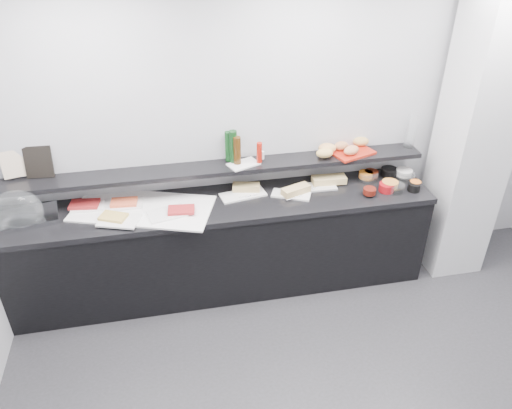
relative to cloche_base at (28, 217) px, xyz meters
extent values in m
cube|color=#B2B4B9|center=(2.24, 0.26, 0.43)|extent=(5.00, 0.02, 2.70)
plane|color=white|center=(2.24, -1.74, 1.78)|extent=(5.00, 5.00, 0.00)
cube|color=silver|center=(3.74, -0.09, 0.43)|extent=(0.50, 0.50, 2.70)
cube|color=black|center=(1.54, -0.04, -0.50)|extent=(3.60, 0.60, 0.85)
cube|color=black|center=(1.54, -0.04, -0.05)|extent=(3.62, 0.62, 0.05)
cube|color=black|center=(1.54, 0.14, 0.21)|extent=(3.60, 0.25, 0.04)
cube|color=#B6B9BD|center=(0.00, 0.00, 0.00)|extent=(0.50, 0.38, 0.04)
ellipsoid|color=silver|center=(-0.04, -0.06, 0.11)|extent=(0.38, 0.25, 0.34)
cube|color=white|center=(0.89, -0.02, -0.01)|extent=(1.23, 0.86, 0.01)
cube|color=white|center=(0.45, 0.07, 0.00)|extent=(0.26, 0.18, 0.01)
cube|color=maroon|center=(0.43, 0.08, 0.02)|extent=(0.25, 0.18, 0.02)
cube|color=white|center=(0.76, 0.05, 0.00)|extent=(0.27, 0.18, 0.01)
cube|color=#EB5630|center=(0.74, 0.05, 0.02)|extent=(0.22, 0.15, 0.02)
cube|color=white|center=(0.71, -0.19, 0.00)|extent=(0.36, 0.29, 0.01)
cube|color=gold|center=(0.67, -0.15, 0.02)|extent=(0.24, 0.21, 0.02)
cube|color=white|center=(1.08, -0.16, 0.00)|extent=(0.33, 0.26, 0.01)
cube|color=maroon|center=(1.20, -0.16, 0.02)|extent=(0.22, 0.16, 0.02)
cube|color=white|center=(1.74, 0.03, -0.01)|extent=(0.41, 0.23, 0.01)
cube|color=tan|center=(1.78, 0.09, 0.02)|extent=(0.25, 0.14, 0.06)
cylinder|color=#ADAEB3|center=(1.78, -0.02, 0.00)|extent=(0.16, 0.03, 0.01)
cube|color=white|center=(2.14, -0.05, -0.01)|extent=(0.36, 0.26, 0.01)
cube|color=tan|center=(2.18, -0.04, 0.02)|extent=(0.27, 0.18, 0.06)
cylinder|color=silver|center=(2.15, -0.12, 0.00)|extent=(0.15, 0.06, 0.01)
cube|color=silver|center=(2.39, 0.04, -0.01)|extent=(0.36, 0.16, 0.01)
cube|color=tan|center=(2.52, 0.08, 0.02)|extent=(0.30, 0.13, 0.06)
cylinder|color=silver|center=(2.39, 0.02, 0.00)|extent=(0.15, 0.06, 0.01)
cylinder|color=white|center=(2.88, 0.07, 0.02)|extent=(0.21, 0.21, 0.07)
cylinder|color=orange|center=(2.87, 0.09, 0.03)|extent=(0.16, 0.16, 0.05)
cylinder|color=black|center=(3.11, 0.12, 0.02)|extent=(0.17, 0.17, 0.07)
cylinder|color=#4E190B|center=(2.93, 0.11, 0.03)|extent=(0.15, 0.15, 0.05)
cylinder|color=silver|center=(3.22, 0.02, 0.02)|extent=(0.17, 0.17, 0.07)
cylinder|color=white|center=(3.23, 0.07, 0.03)|extent=(0.16, 0.16, 0.05)
cylinder|color=#9D0E14|center=(2.97, -0.13, 0.02)|extent=(0.17, 0.17, 0.07)
cylinder|color=#50130B|center=(2.79, -0.18, 0.03)|extent=(0.11, 0.11, 0.05)
cylinder|color=silver|center=(3.04, -0.16, 0.02)|extent=(0.19, 0.19, 0.07)
cylinder|color=orange|center=(3.01, -0.10, 0.03)|extent=(0.19, 0.19, 0.05)
cylinder|color=black|center=(3.21, -0.17, 0.02)|extent=(0.14, 0.14, 0.07)
cylinder|color=orange|center=(3.23, -0.14, 0.03)|extent=(0.10, 0.10, 0.05)
cube|color=black|center=(0.12, 0.24, 0.36)|extent=(0.22, 0.09, 0.26)
cube|color=beige|center=(-0.06, 0.24, 0.36)|extent=(0.20, 0.10, 0.22)
cube|color=white|center=(1.76, 0.12, 0.24)|extent=(0.30, 0.24, 0.01)
cylinder|color=#103A16|center=(1.65, 0.20, 0.37)|extent=(0.07, 0.07, 0.26)
cylinder|color=#3E250B|center=(1.71, 0.13, 0.36)|extent=(0.07, 0.07, 0.24)
cylinder|color=#0E3413|center=(1.68, 0.17, 0.38)|extent=(0.08, 0.08, 0.28)
cylinder|color=#A9170C|center=(1.89, 0.11, 0.33)|extent=(0.06, 0.06, 0.18)
cylinder|color=white|center=(1.72, 0.17, 0.28)|extent=(0.04, 0.04, 0.07)
cylinder|color=white|center=(1.93, 0.17, 0.28)|extent=(0.04, 0.04, 0.07)
cube|color=#B22313|center=(2.73, 0.15, 0.24)|extent=(0.42, 0.36, 0.02)
ellipsoid|color=tan|center=(2.51, 0.18, 0.29)|extent=(0.15, 0.10, 0.08)
ellipsoid|color=tan|center=(2.85, 0.24, 0.29)|extent=(0.15, 0.11, 0.08)
ellipsoid|color=#D8AB52|center=(2.46, 0.08, 0.29)|extent=(0.15, 0.10, 0.08)
ellipsoid|color=#C4784A|center=(2.70, 0.09, 0.29)|extent=(0.18, 0.15, 0.08)
ellipsoid|color=tan|center=(2.52, 0.15, 0.29)|extent=(0.17, 0.14, 0.08)
ellipsoid|color=#B47144|center=(2.64, 0.19, 0.29)|extent=(0.13, 0.09, 0.08)
cylinder|color=white|center=(3.28, 0.17, 0.38)|extent=(0.10, 0.10, 0.30)
camera|label=1|loc=(1.13, -3.57, 2.19)|focal=35.00mm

